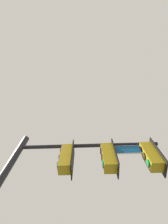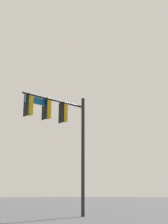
{
  "view_description": "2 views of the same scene",
  "coord_description": "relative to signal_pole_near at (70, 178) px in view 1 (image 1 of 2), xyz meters",
  "views": [
    {
      "loc": [
        -5.39,
        -11.46,
        1.79
      ],
      "look_at": [
        -5.43,
        -9.18,
        7.87
      ],
      "focal_mm": 28.0,
      "sensor_mm": 36.0,
      "label": 1
    },
    {
      "loc": [
        5.74,
        6.2,
        1.24
      ],
      "look_at": [
        -6.47,
        -7.04,
        6.07
      ],
      "focal_mm": 50.0,
      "sensor_mm": 36.0,
      "label": 2
    }
  ],
  "objects": [
    {
      "name": "signal_pole_near",
      "position": [
        0.0,
        0.0,
        0.0
      ],
      "size": [
        4.67,
        0.55,
        7.45
      ],
      "color": "black",
      "rests_on": "ground_plane"
    }
  ]
}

